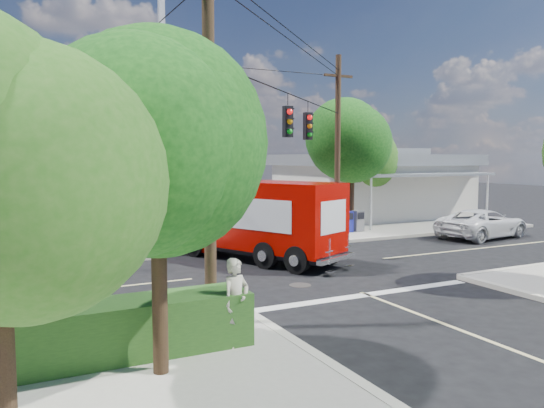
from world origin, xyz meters
TOP-DOWN VIEW (x-y plane):
  - ground at (0.00, 0.00)m, footprint 120.00×120.00m
  - sidewalk_ne at (10.88, 10.88)m, footprint 14.12×14.12m
  - road_markings at (0.00, -1.47)m, footprint 32.00×32.00m
  - building_ne at (12.50, 11.97)m, footprint 11.80×10.20m
  - radio_tower at (0.50, 20.00)m, footprint 0.80×0.80m
  - tree_sw_front at (-6.99, -7.54)m, footprint 3.88×3.78m
  - tree_ne_front at (7.21, 6.76)m, footprint 4.21×4.14m
  - tree_ne_back at (9.81, 8.96)m, footprint 3.77×3.66m
  - palm_nw_front at (-7.50, 7.50)m, footprint 3.01×3.08m
  - palm_nw_back at (-9.50, 9.00)m, footprint 3.01×3.08m
  - utility_poles at (-1.58, 1.60)m, footprint 12.00×10.68m
  - picket_fence at (-7.80, -5.60)m, footprint 5.94×0.06m
  - hedge_sw at (-8.00, -6.40)m, footprint 6.20×1.20m
  - vending_boxes at (6.50, 6.20)m, footprint 1.90×0.50m
  - delivery_truck at (-0.55, 1.76)m, footprint 4.93×7.43m
  - parked_car at (11.96, 2.19)m, footprint 5.55×3.19m
  - pedestrian at (-5.24, -6.84)m, footprint 0.78×0.65m

SIDE VIEW (x-z plane):
  - ground at x=0.00m, z-range 0.00..0.00m
  - road_markings at x=0.00m, z-range 0.00..0.01m
  - sidewalk_ne at x=10.88m, z-range 0.00..0.14m
  - picket_fence at x=-7.80m, z-range 0.18..1.18m
  - hedge_sw at x=-8.00m, z-range 0.14..1.24m
  - vending_boxes at x=6.50m, z-range 0.14..1.24m
  - parked_car at x=11.96m, z-range 0.00..1.46m
  - pedestrian at x=-5.24m, z-range 0.14..1.98m
  - delivery_truck at x=-0.55m, z-range 0.02..3.15m
  - building_ne at x=12.50m, z-range 0.07..4.57m
  - tree_ne_back at x=9.81m, z-range 1.27..7.10m
  - tree_sw_front at x=-6.99m, z-range 1.32..7.35m
  - palm_nw_back at x=-9.50m, z-range 2.08..7.27m
  - utility_poles at x=-1.58m, z-range 0.17..9.17m
  - tree_ne_front at x=7.21m, z-range 1.44..8.09m
  - palm_nw_front at x=-7.50m, z-range 2.25..7.84m
  - radio_tower at x=0.50m, z-range -2.86..14.14m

